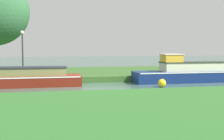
% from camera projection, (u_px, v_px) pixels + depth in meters
% --- Properties ---
extents(ground_plane, '(120.00, 120.00, 0.00)m').
position_uv_depth(ground_plane, '(92.00, 87.00, 17.65)').
color(ground_plane, '#3C584D').
extents(riverbank_far, '(72.00, 10.00, 0.40)m').
position_uv_depth(riverbank_far, '(80.00, 74.00, 24.46)').
color(riverbank_far, '#305623').
rests_on(riverbank_far, ground_plane).
extents(riverbank_near, '(72.00, 10.00, 0.40)m').
position_uv_depth(riverbank_near, '(136.00, 120.00, 8.87)').
color(riverbank_near, '#2A5F25').
rests_on(riverbank_near, ground_plane).
extents(navy_barge, '(9.68, 1.79, 1.91)m').
position_uv_depth(navy_barge, '(205.00, 72.00, 20.46)').
color(navy_barge, navy).
rests_on(navy_barge, ground_plane).
extents(maroon_narrowboat, '(8.65, 1.98, 1.18)m').
position_uv_depth(maroon_narrowboat, '(12.00, 78.00, 17.80)').
color(maroon_narrowboat, maroon).
rests_on(maroon_narrowboat, ground_plane).
extents(lamp_post, '(0.24, 0.24, 3.05)m').
position_uv_depth(lamp_post, '(23.00, 48.00, 19.60)').
color(lamp_post, '#333338').
rests_on(lamp_post, riverbank_far).
extents(channel_buoy, '(0.48, 0.48, 0.48)m').
position_uv_depth(channel_buoy, '(162.00, 83.00, 17.56)').
color(channel_buoy, yellow).
rests_on(channel_buoy, ground_plane).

